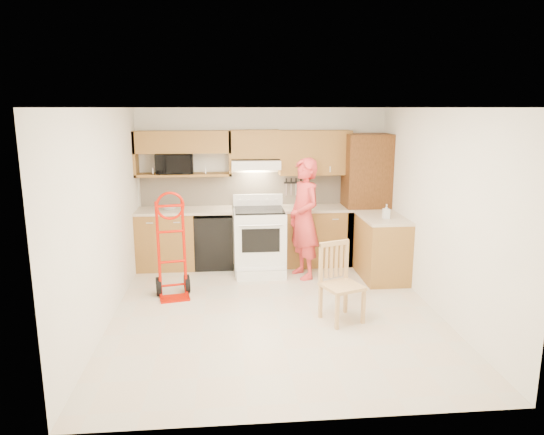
{
  "coord_description": "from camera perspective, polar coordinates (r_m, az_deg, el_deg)",
  "views": [
    {
      "loc": [
        -0.58,
        -5.84,
        2.5
      ],
      "look_at": [
        0.0,
        0.5,
        1.1
      ],
      "focal_mm": 33.04,
      "sensor_mm": 36.0,
      "label": 1
    }
  ],
  "objects": [
    {
      "name": "countertop_left",
      "position": [
        7.97,
        -9.94,
        0.79
      ],
      "size": [
        1.5,
        0.63,
        0.04
      ],
      "primitive_type": "cube",
      "color": "beige",
      "rests_on": "lower_cab_left"
    },
    {
      "name": "upper_shelf_mw",
      "position": [
        8.02,
        -10.01,
        4.84
      ],
      "size": [
        1.5,
        0.33,
        0.04
      ],
      "primitive_type": "cube",
      "color": "olive",
      "rests_on": "wall_back"
    },
    {
      "name": "ceiling",
      "position": [
        5.87,
        0.45,
        12.51
      ],
      "size": [
        4.0,
        4.5,
        0.02
      ],
      "primitive_type": "cube",
      "color": "white",
      "rests_on": "ground"
    },
    {
      "name": "upper_cab_left",
      "position": [
        7.97,
        -10.15,
        8.47
      ],
      "size": [
        1.5,
        0.33,
        0.34
      ],
      "primitive_type": "cube",
      "color": "olive",
      "rests_on": "wall_back"
    },
    {
      "name": "range_hood",
      "position": [
        7.92,
        -1.87,
        6.09
      ],
      "size": [
        0.76,
        0.46,
        0.14
      ],
      "primitive_type": "cube",
      "color": "white",
      "rests_on": "wall_back"
    },
    {
      "name": "dining_chair",
      "position": [
        6.02,
        8.01,
        -7.43
      ],
      "size": [
        0.56,
        0.58,
        0.94
      ],
      "primitive_type": null,
      "rotation": [
        0.0,
        0.0,
        0.36
      ],
      "color": "#DAB077",
      "rests_on": "ground"
    },
    {
      "name": "knife_strip",
      "position": [
        8.22,
        2.75,
        3.57
      ],
      "size": [
        0.4,
        0.05,
        0.29
      ],
      "primitive_type": null,
      "color": "black",
      "rests_on": "backsplash"
    },
    {
      "name": "person",
      "position": [
        7.4,
        3.69,
        -0.13
      ],
      "size": [
        0.61,
        0.76,
        1.79
      ],
      "primitive_type": "imported",
      "rotation": [
        0.0,
        0.0,
        -1.25
      ],
      "color": "red",
      "rests_on": "ground"
    },
    {
      "name": "dishwasher",
      "position": [
        8.06,
        -6.62,
        -2.59
      ],
      "size": [
        0.6,
        0.6,
        0.85
      ],
      "primitive_type": "cube",
      "color": "black",
      "rests_on": "ground"
    },
    {
      "name": "hand_truck",
      "position": [
        6.77,
        -11.32,
        -3.72
      ],
      "size": [
        0.59,
        0.56,
        1.29
      ],
      "primitive_type": null,
      "rotation": [
        0.0,
        0.0,
        0.19
      ],
      "color": "#C61000",
      "rests_on": "ground"
    },
    {
      "name": "soap_bottle",
      "position": [
        7.37,
        12.9,
        0.69
      ],
      "size": [
        0.1,
        0.1,
        0.21
      ],
      "primitive_type": "imported",
      "rotation": [
        0.0,
        0.0,
        -0.07
      ],
      "color": "white",
      "rests_on": "countertop_return"
    },
    {
      "name": "wall_back",
      "position": [
        8.21,
        -1.12,
        3.65
      ],
      "size": [
        4.0,
        0.02,
        2.5
      ],
      "primitive_type": "cube",
      "color": "white",
      "rests_on": "ground"
    },
    {
      "name": "wall_right",
      "position": [
        6.51,
        18.34,
        0.69
      ],
      "size": [
        0.02,
        4.5,
        2.5
      ],
      "primitive_type": "cube",
      "color": "white",
      "rests_on": "ground"
    },
    {
      "name": "bowl",
      "position": [
        7.99,
        -11.61,
        1.1
      ],
      "size": [
        0.27,
        0.27,
        0.06
      ],
      "primitive_type": "imported",
      "rotation": [
        0.0,
        0.0,
        -0.17
      ],
      "color": "white",
      "rests_on": "countertop_left"
    },
    {
      "name": "cab_return_right",
      "position": [
        7.63,
        12.39,
        -3.48
      ],
      "size": [
        0.6,
        1.0,
        0.9
      ],
      "primitive_type": "cube",
      "color": "olive",
      "rests_on": "ground"
    },
    {
      "name": "upper_cab_center",
      "position": [
        7.95,
        -1.92,
        8.36
      ],
      "size": [
        0.76,
        0.33,
        0.44
      ],
      "primitive_type": "cube",
      "color": "olive",
      "rests_on": "wall_back"
    },
    {
      "name": "countertop_right",
      "position": [
        8.07,
        4.94,
        1.07
      ],
      "size": [
        1.14,
        0.63,
        0.04
      ],
      "primitive_type": "cube",
      "color": "beige",
      "rests_on": "lower_cab_right"
    },
    {
      "name": "range",
      "position": [
        7.71,
        -1.42,
        -2.04
      ],
      "size": [
        0.78,
        1.03,
        1.16
      ],
      "primitive_type": null,
      "color": "white",
      "rests_on": "ground"
    },
    {
      "name": "microwave",
      "position": [
        8.01,
        -11.05,
        6.08
      ],
      "size": [
        0.59,
        0.41,
        0.32
      ],
      "primitive_type": "imported",
      "rotation": [
        0.0,
        0.0,
        0.04
      ],
      "color": "black",
      "rests_on": "upper_shelf_mw"
    },
    {
      "name": "floor",
      "position": [
        6.38,
        0.41,
        -10.76
      ],
      "size": [
        4.0,
        4.5,
        0.02
      ],
      "primitive_type": "cube",
      "color": "beige",
      "rests_on": "ground"
    },
    {
      "name": "wall_left",
      "position": [
        6.14,
        -18.58,
        0.0
      ],
      "size": [
        0.02,
        4.5,
        2.5
      ],
      "primitive_type": "cube",
      "color": "white",
      "rests_on": "ground"
    },
    {
      "name": "upper_cab_right",
      "position": [
        8.08,
        4.89,
        7.39
      ],
      "size": [
        1.14,
        0.33,
        0.7
      ],
      "primitive_type": "cube",
      "color": "olive",
      "rests_on": "wall_back"
    },
    {
      "name": "lower_cab_left",
      "position": [
        8.11,
        -11.93,
        -2.51
      ],
      "size": [
        0.9,
        0.6,
        0.9
      ],
      "primitive_type": "cube",
      "color": "olive",
      "rests_on": "ground"
    },
    {
      "name": "wall_front",
      "position": [
        3.83,
        3.77,
        -6.65
      ],
      "size": [
        4.0,
        0.02,
        2.5
      ],
      "primitive_type": "cube",
      "color": "white",
      "rests_on": "ground"
    },
    {
      "name": "lower_cab_right",
      "position": [
        8.17,
        4.88,
        -2.16
      ],
      "size": [
        1.14,
        0.6,
        0.9
      ],
      "primitive_type": "cube",
      "color": "olive",
      "rests_on": "ground"
    },
    {
      "name": "backsplash",
      "position": [
        8.2,
        -1.1,
        3.28
      ],
      "size": [
        3.92,
        0.03,
        0.55
      ],
      "primitive_type": "cube",
      "color": "beige",
      "rests_on": "wall_back"
    },
    {
      "name": "countertop_return",
      "position": [
        7.52,
        12.56,
        -0.03
      ],
      "size": [
        0.63,
        1.0,
        0.04
      ],
      "primitive_type": "cube",
      "color": "beige",
      "rests_on": "cab_return_right"
    },
    {
      "name": "pantry_tall",
      "position": [
        8.23,
        10.59,
        2.04
      ],
      "size": [
        0.7,
        0.6,
        2.1
      ],
      "primitive_type": "cube",
      "color": "brown",
      "rests_on": "ground"
    }
  ]
}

